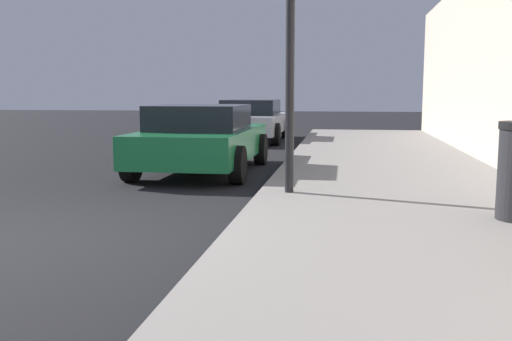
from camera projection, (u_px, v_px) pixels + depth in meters
ground_plane at (28, 242)px, 5.92m from camera, size 80.00×80.00×0.00m
sidewalk at (435, 251)px, 5.31m from camera, size 4.00×32.00×0.15m
car_green at (202, 138)px, 10.93m from camera, size 2.06×4.14×1.27m
car_silver at (252, 120)px, 17.87m from camera, size 2.01×4.34×1.27m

